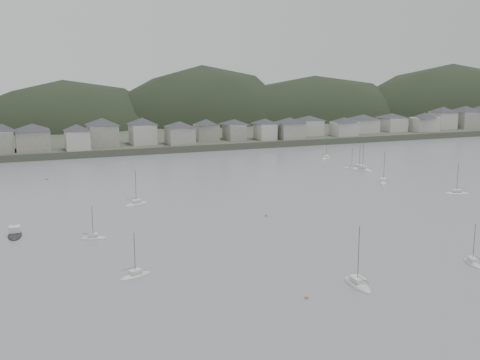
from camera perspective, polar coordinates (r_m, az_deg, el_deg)
name	(u,v)px	position (r m, az deg, el deg)	size (l,w,h in m)	color
ground	(387,288)	(114.64, 13.71, -9.82)	(900.00, 900.00, 0.00)	slate
far_shore_land	(115,123)	(389.40, -11.68, 5.26)	(900.00, 250.00, 3.00)	#383D2D
forested_ridge	(131,148)	(366.73, -10.20, 2.94)	(851.55, 103.94, 102.57)	black
waterfront_town	(258,127)	(295.00, 1.68, 5.03)	(451.48, 28.46, 12.92)	gray
moored_fleet	(257,211)	(165.35, 1.63, -2.90)	(237.70, 162.53, 13.17)	beige
motor_launch_far	(15,235)	(151.97, -20.45, -4.86)	(3.78, 8.93, 4.07)	black
mooring_buoys	(321,219)	(157.80, 7.67, -3.70)	(155.68, 129.24, 0.70)	#C56D41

